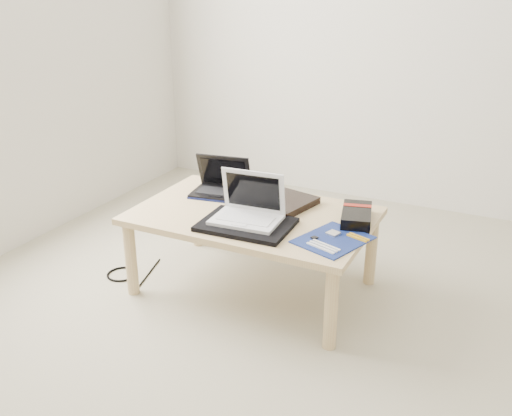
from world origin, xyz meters
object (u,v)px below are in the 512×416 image
at_px(coffee_table, 253,222).
at_px(gpu_box, 357,216).
at_px(netbook, 222,186).
at_px(white_laptop, 249,210).

height_order(coffee_table, gpu_box, gpu_box).
bearing_deg(netbook, gpu_box, -3.35).
xyz_separation_m(coffee_table, gpu_box, (0.46, 0.12, 0.08)).
height_order(coffee_table, netbook, netbook).
relative_size(white_laptop, gpu_box, 1.11).
bearing_deg(white_laptop, netbook, 136.87).
height_order(coffee_table, white_laptop, white_laptop).
bearing_deg(coffee_table, white_laptop, -73.03).
bearing_deg(coffee_table, gpu_box, 14.20).
bearing_deg(gpu_box, white_laptop, -151.54).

